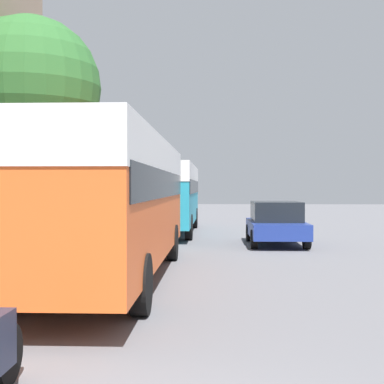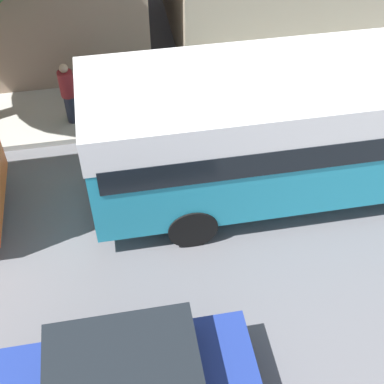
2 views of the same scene
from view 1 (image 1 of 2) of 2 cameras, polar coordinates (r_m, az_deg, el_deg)
The scene contains 6 objects.
building_far_terrace at distance 26.36m, azimuth -18.98°, elevation 5.70°, with size 5.78×6.04×8.87m.
bus_lead at distance 11.94m, azimuth -8.62°, elevation 0.30°, with size 2.49×10.44×3.10m.
bus_following at distance 23.73m, azimuth -2.82°, elevation 0.30°, with size 2.63×9.82×3.01m.
car_crossing at distance 19.20m, azimuth 8.95°, elevation -3.24°, with size 1.96×4.04×1.54m.
pedestrian_near_curb at distance 19.09m, azimuth -13.42°, elevation -2.72°, with size 0.36×0.36×1.62m.
street_tree at distance 17.52m, azimuth -16.85°, elevation 10.65°, with size 4.32×4.32×7.17m.
Camera 1 is at (0.46, -3.32, 2.07)m, focal length 50.00 mm.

